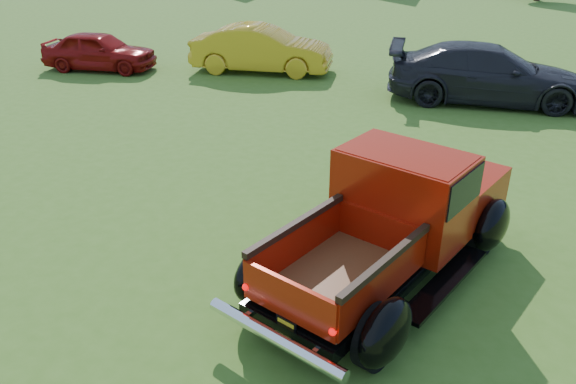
% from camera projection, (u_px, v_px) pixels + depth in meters
% --- Properties ---
extents(ground, '(120.00, 120.00, 0.00)m').
position_uv_depth(ground, '(254.00, 248.00, 8.41)').
color(ground, '#395C1A').
rests_on(ground, ground).
extents(pickup_truck, '(3.50, 4.97, 1.74)m').
position_uv_depth(pickup_truck, '(401.00, 214.00, 7.63)').
color(pickup_truck, black).
rests_on(pickup_truck, ground).
extents(show_car_red, '(3.68, 1.82, 1.21)m').
position_uv_depth(show_car_red, '(99.00, 51.00, 17.77)').
color(show_car_red, maroon).
rests_on(show_car_red, ground).
extents(show_car_yellow, '(4.48, 2.00, 1.43)m').
position_uv_depth(show_car_yellow, '(262.00, 49.00, 17.49)').
color(show_car_yellow, gold).
rests_on(show_car_yellow, ground).
extents(show_car_grey, '(5.27, 2.48, 1.49)m').
position_uv_depth(show_car_grey, '(488.00, 74.00, 14.68)').
color(show_car_grey, black).
rests_on(show_car_grey, ground).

